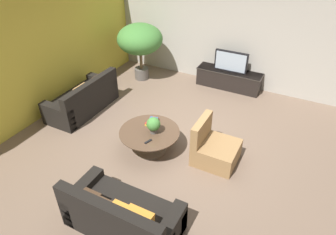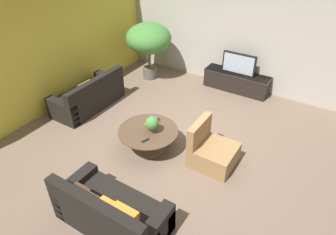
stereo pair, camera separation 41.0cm
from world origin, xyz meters
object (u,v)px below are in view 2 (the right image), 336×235
Objects in this scene: armchair_wicker at (211,151)px; potted_plant_tabletop at (152,124)px; coffee_table at (148,136)px; potted_palm_tall at (149,40)px; television at (239,64)px; couch_near_entry at (111,212)px; couch_by_wall at (89,96)px; media_console at (236,81)px.

potted_plant_tabletop is at bearing 103.99° from armchair_wicker.
potted_palm_tall is (-1.82, 2.66, 0.82)m from coffee_table.
potted_palm_tall is (-2.41, -0.62, 0.38)m from television.
couch_by_wall is at bearing -40.69° from couch_near_entry.
potted_plant_tabletop is at bearing -75.15° from couch_near_entry.
coffee_table is (-0.59, -3.29, -0.44)m from television.
television reaches higher than coffee_table.
media_console is 5.09m from couch_near_entry.
couch_by_wall is (-2.16, 0.55, -0.03)m from coffee_table.
coffee_table is 1.39× the size of armchair_wicker.
couch_by_wall is (-2.75, -2.74, 0.03)m from media_console.
television is at bearing 14.48° from potted_palm_tall.
media_console is 0.97× the size of couch_by_wall.
coffee_table is at bearing -55.60° from potted_palm_tall.
armchair_wicker is (0.66, -2.99, -0.49)m from television.
armchair_wicker is (0.66, -2.99, 0.01)m from media_console.
coffee_table is 0.33m from potted_plant_tabletop.
television is 3.32m from potted_plant_tabletop.
couch_by_wall is 5.34× the size of potted_plant_tabletop.
media_console is 3.34m from potted_plant_tabletop.
media_console is 3.88m from couch_by_wall.
potted_plant_tabletop is (-1.15, -0.29, 0.37)m from armchair_wicker.
potted_plant_tabletop is at bearing -54.20° from potted_palm_tall.
media_console is 1.02× the size of couch_near_entry.
armchair_wicker is (1.24, 0.29, -0.05)m from coffee_table.
coffee_table is 1.89m from couch_near_entry.
potted_plant_tabletop is at bearing -98.55° from media_console.
armchair_wicker is at bearing -37.67° from potted_palm_tall.
couch_near_entry is at bearing -90.16° from media_console.
potted_palm_tall is (-3.07, 2.37, 0.87)m from armchair_wicker.
television reaches higher than armchair_wicker.
media_console is 3.34m from coffee_table.
potted_palm_tall is at bearing 124.40° from coffee_table.
potted_palm_tall reaches higher than couch_near_entry.
potted_palm_tall is at bearing -165.49° from media_console.
coffee_table is at bearing -175.37° from potted_plant_tabletop.
potted_palm_tall is 3.31m from potted_plant_tabletop.
couch_near_entry is (-0.01, -5.09, -0.48)m from television.
couch_near_entry is (2.73, -2.35, -0.00)m from couch_by_wall.
armchair_wicker is 1.24m from potted_plant_tabletop.
coffee_table is at bearing 103.32° from armchair_wicker.
television reaches higher than couch_near_entry.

